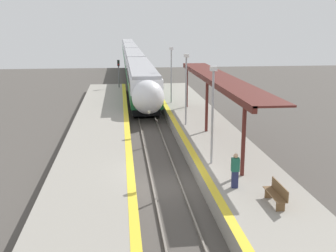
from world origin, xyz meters
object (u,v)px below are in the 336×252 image
lamppost_mid (186,85)px  lamppost_far (171,71)px  railway_signal (119,73)px  platform_bench (277,193)px  person_waiting (235,170)px  lamppost_near (213,109)px  train (132,57)px

lamppost_mid → lamppost_far: bearing=90.0°
railway_signal → lamppost_mid: (4.90, -19.43, 1.34)m
platform_bench → lamppost_mid: (-1.57, 14.38, 2.49)m
person_waiting → lamppost_near: bearing=95.3°
platform_bench → person_waiting: person_waiting is taller
person_waiting → lamppost_near: size_ratio=0.31×
platform_bench → railway_signal: bearing=100.8°
lamppost_mid → platform_bench: bearing=-83.8°
person_waiting → lamppost_far: 21.46m
lamppost_near → railway_signal: bearing=99.8°
lamppost_far → train: bearing=93.7°
railway_signal → lamppost_far: (4.90, -10.50, 1.34)m
platform_bench → lamppost_mid: 14.68m
platform_bench → person_waiting: 2.34m
train → lamppost_near: size_ratio=17.43×
lamppost_mid → train: bearing=93.0°
train → person_waiting: size_ratio=55.35×
person_waiting → lamppost_mid: size_ratio=0.31×
platform_bench → person_waiting: (-1.24, 1.96, 0.36)m
lamppost_far → person_waiting: bearing=-89.1°
lamppost_near → lamppost_mid: 8.93m
lamppost_mid → lamppost_far: (0.00, 8.93, 0.00)m
platform_bench → person_waiting: size_ratio=1.09×
platform_bench → railway_signal: 34.45m
railway_signal → lamppost_near: (4.90, -28.36, 1.34)m
lamppost_near → lamppost_mid: same height
train → railway_signal: railway_signal is taller
lamppost_far → railway_signal: bearing=115.0°
lamppost_mid → lamppost_near: bearing=-90.0°
platform_bench → lamppost_far: lamppost_far is taller
platform_bench → railway_signal: (-6.47, 33.81, 1.15)m
person_waiting → platform_bench: bearing=-57.6°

